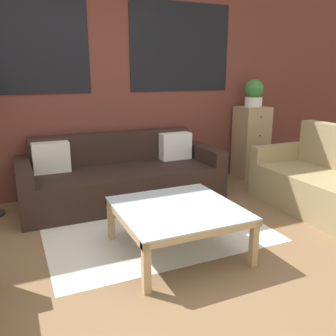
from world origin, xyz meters
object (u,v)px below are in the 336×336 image
Objects in this scene: coffee_table at (177,213)px; potted_plant at (254,93)px; drawer_cabinet at (251,142)px; couch_dark at (122,178)px; settee_vintage at (327,184)px.

potted_plant reaches higher than coffee_table.
drawer_cabinet is 0.70m from potted_plant.
potted_plant reaches higher than couch_dark.
potted_plant reaches higher than drawer_cabinet.
couch_dark is 2.23m from potted_plant.
settee_vintage is at bearing 5.08° from coffee_table.
couch_dark is at bearing -173.76° from potted_plant.
potted_plant reaches higher than settee_vintage.
potted_plant is at bearing 39.72° from coffee_table.
settee_vintage is at bearing -92.47° from potted_plant.
couch_dark is at bearing -173.77° from drawer_cabinet.
potted_plant is (-0.00, 0.00, 0.70)m from drawer_cabinet.
drawer_cabinet reaches higher than couch_dark.
drawer_cabinet is 2.73× the size of potted_plant.
potted_plant is (2.01, 0.22, 0.94)m from couch_dark.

